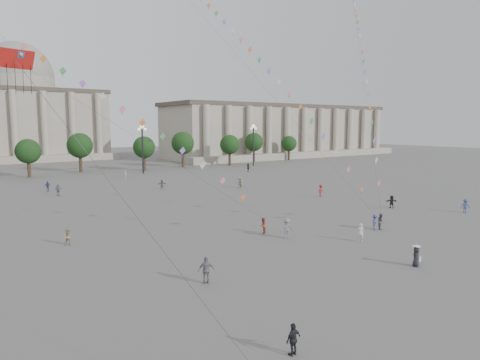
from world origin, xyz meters
TOP-DOWN VIEW (x-y plane):
  - ground at (0.00, 0.00)m, footprint 360.00×360.00m
  - hall_east at (75.00, 93.89)m, footprint 84.00×26.22m
  - hall_central at (0.00, 129.22)m, footprint 48.30×34.30m
  - tree_row at (0.00, 78.00)m, footprint 137.12×5.12m
  - lamp_post_mid_east at (15.00, 70.00)m, footprint 2.00×0.90m
  - lamp_post_far_east at (45.00, 70.00)m, footprint 2.00×0.90m
  - person_crowd_0 at (-7.38, 54.71)m, footprint 0.97×0.43m
  - person_crowd_3 at (25.67, 14.87)m, footprint 1.53×1.21m
  - person_crowd_4 at (8.78, 63.99)m, footprint 1.10×1.57m
  - person_crowd_6 at (4.98, 11.45)m, footprint 1.42×1.13m
  - person_crowd_7 at (19.85, 40.50)m, footprint 1.84×0.80m
  - person_crowd_8 at (24.53, 26.13)m, footprint 1.35×1.00m
  - person_crowd_9 at (35.92, 59.82)m, footprint 1.59×1.66m
  - person_crowd_12 at (8.60, 46.59)m, footprint 1.55×1.04m
  - person_crowd_13 at (9.72, 6.78)m, footprint 0.74×0.72m
  - person_crowd_14 at (30.27, 7.87)m, footprint 1.27×1.15m
  - person_crowd_16 at (-6.99, 49.27)m, footprint 1.11×0.70m
  - person_crowd_18 at (-12.31, 20.84)m, footprint 0.92×0.87m
  - person_crowd_19 at (20.03, 40.08)m, footprint 0.43×0.65m
  - tourist_3 at (-7.01, 5.92)m, footprint 1.16×0.84m
  - tourist_4 at (-8.33, -4.14)m, footprint 0.94×0.48m
  - kite_flyer_0 at (4.26, 14.14)m, footprint 0.96×0.94m
  - kite_flyer_1 at (14.44, 8.82)m, footprint 1.19×1.04m
  - kite_flyer_2 at (15.09, 8.58)m, footprint 1.00×1.02m
  - hat_person at (7.61, -0.14)m, footprint 0.88×0.81m
  - dragon_kite at (-17.17, 9.10)m, footprint 3.57×8.96m
  - kite_train_mid at (11.05, 34.19)m, footprint 7.11×47.82m
  - kite_train_east at (35.64, 29.03)m, footprint 38.44×37.74m

SIDE VIEW (x-z plane):
  - ground at x=0.00m, z-range 0.00..0.00m
  - person_crowd_18 at x=-12.31m, z-range 0.00..1.49m
  - tourist_4 at x=-8.33m, z-range 0.00..1.54m
  - kite_flyer_0 at x=4.26m, z-range 0.00..1.56m
  - kite_flyer_1 at x=14.44m, z-range 0.00..1.59m
  - person_crowd_12 at x=8.60m, z-range 0.00..1.60m
  - person_crowd_3 at x=25.67m, z-range 0.00..1.63m
  - person_crowd_4 at x=8.78m, z-range 0.00..1.63m
  - hat_person at x=7.61m, z-range -0.03..1.66m
  - person_crowd_0 at x=-7.38m, z-range 0.00..1.64m
  - kite_flyer_2 at x=15.09m, z-range 0.00..1.66m
  - person_crowd_14 at x=30.27m, z-range 0.00..1.71m
  - person_crowd_13 at x=9.72m, z-range 0.00..1.71m
  - person_crowd_19 at x=20.03m, z-range 0.00..1.76m
  - person_crowd_16 at x=-6.99m, z-range 0.00..1.76m
  - tourist_3 at x=-7.01m, z-range 0.00..1.83m
  - person_crowd_8 at x=24.53m, z-range 0.00..1.87m
  - person_crowd_9 at x=35.92m, z-range 0.00..1.88m
  - person_crowd_6 at x=4.98m, z-range 0.00..1.92m
  - person_crowd_7 at x=19.85m, z-range 0.00..1.92m
  - tree_row at x=0.00m, z-range 1.39..9.39m
  - lamp_post_mid_east at x=15.00m, z-range 2.03..12.68m
  - lamp_post_far_east at x=45.00m, z-range 2.03..12.68m
  - hall_east at x=75.00m, z-range -0.17..17.03m
  - dragon_kite at x=-17.17m, z-range 2.62..24.12m
  - hall_central at x=0.00m, z-range -3.52..31.98m
  - kite_train_east at x=35.64m, z-range -10.65..57.56m
  - kite_train_mid at x=11.05m, z-range -7.46..58.49m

